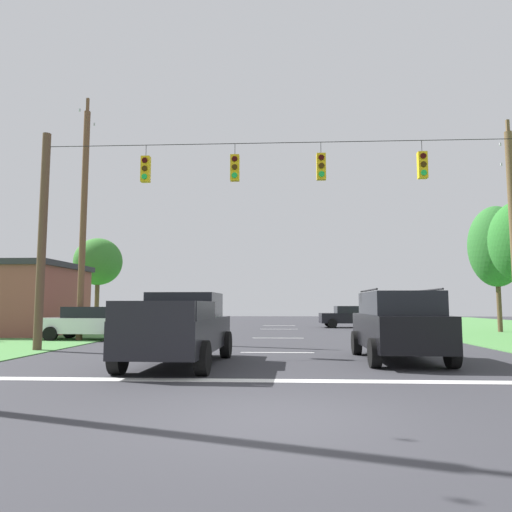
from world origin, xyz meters
TOP-DOWN VIEW (x-y plane):
  - ground_plane at (0.00, 0.00)m, footprint 120.00×120.00m
  - stop_bar_stripe at (0.00, 3.38)m, footprint 14.86×0.45m
  - lane_dash_0 at (0.00, 9.38)m, footprint 2.50×0.15m
  - lane_dash_1 at (0.00, 16.39)m, footprint 2.50×0.15m
  - lane_dash_2 at (0.00, 24.86)m, footprint 2.50×0.15m
  - lane_dash_3 at (0.00, 30.27)m, footprint 2.50×0.15m
  - overhead_signal_span at (0.04, 9.62)m, footprint 17.30×0.31m
  - pickup_truck at (-2.61, 5.97)m, footprint 2.42×5.46m
  - suv_black at (3.53, 7.15)m, footprint 2.27×4.83m
  - distant_car_crossing_white at (-8.65, 14.68)m, footprint 4.37×2.17m
  - distant_car_oncoming at (5.08, 27.32)m, footprint 4.37×2.16m
  - utility_pole_near_left at (-8.96, 14.22)m, footprint 0.29×1.77m
  - tree_roadside_right at (-13.24, 27.08)m, footprint 3.47×3.47m
  - tree_roadside_far_right at (13.01, 21.86)m, footprint 3.18×3.18m

SIDE VIEW (x-z plane):
  - ground_plane at x=0.00m, z-range 0.00..0.00m
  - stop_bar_stripe at x=0.00m, z-range 0.00..0.01m
  - lane_dash_0 at x=0.00m, z-range 0.00..0.01m
  - lane_dash_1 at x=0.00m, z-range 0.00..0.01m
  - lane_dash_2 at x=0.00m, z-range 0.00..0.01m
  - lane_dash_3 at x=0.00m, z-range 0.00..0.01m
  - distant_car_crossing_white at x=-8.65m, z-range 0.03..1.55m
  - distant_car_oncoming at x=5.08m, z-range 0.03..1.55m
  - pickup_truck at x=-2.61m, z-range -0.01..1.94m
  - suv_black at x=3.53m, z-range 0.03..2.09m
  - overhead_signal_span at x=0.04m, z-range 0.48..8.39m
  - tree_roadside_right at x=-13.24m, z-range 1.49..7.98m
  - tree_roadside_far_right at x=13.01m, z-range 1.31..8.83m
  - utility_pole_near_left at x=-8.96m, z-range -0.16..11.20m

